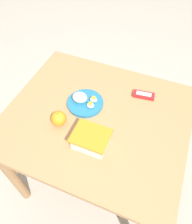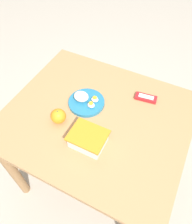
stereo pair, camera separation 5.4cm
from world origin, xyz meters
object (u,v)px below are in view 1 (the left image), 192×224
(rice_plate, at_px, (84,102))
(candy_bar, at_px, (144,95))
(food_container, at_px, (91,140))
(orange_fruit, at_px, (59,118))

(rice_plate, distance_m, candy_bar, 0.34)
(food_container, height_order, orange_fruit, orange_fruit)
(food_container, height_order, candy_bar, food_container)
(orange_fruit, relative_size, rice_plate, 0.40)
(orange_fruit, xyz_separation_m, candy_bar, (-0.35, -0.35, -0.03))
(orange_fruit, bearing_deg, candy_bar, -135.25)
(food_container, relative_size, rice_plate, 0.86)
(orange_fruit, bearing_deg, food_container, 165.80)
(food_container, bearing_deg, orange_fruit, -14.20)
(rice_plate, height_order, candy_bar, rice_plate)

